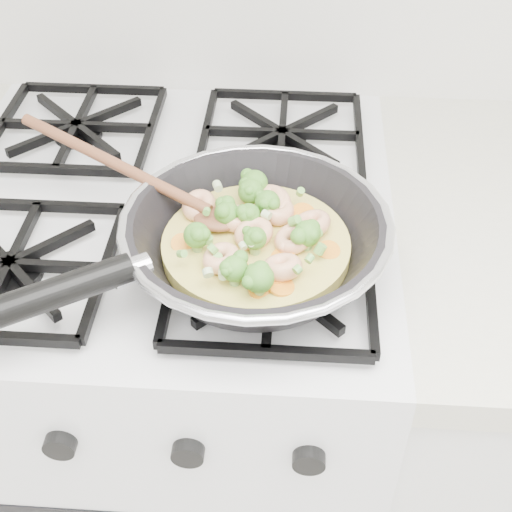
{
  "coord_description": "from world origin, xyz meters",
  "views": [
    {
      "loc": [
        0.17,
        0.97,
        1.47
      ],
      "look_at": [
        0.13,
        1.57,
        0.93
      ],
      "focal_mm": 49.97,
      "sensor_mm": 36.0,
      "label": 1
    }
  ],
  "objects": [
    {
      "name": "stove",
      "position": [
        0.0,
        1.7,
        0.46
      ],
      "size": [
        0.6,
        0.6,
        0.92
      ],
      "color": "white",
      "rests_on": "ground"
    },
    {
      "name": "skillet",
      "position": [
        0.13,
        1.57,
        0.96
      ],
      "size": [
        0.45,
        0.35,
        0.09
      ],
      "rotation": [
        0.0,
        0.0,
        -0.1
      ],
      "color": "black",
      "rests_on": "stove"
    }
  ]
}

